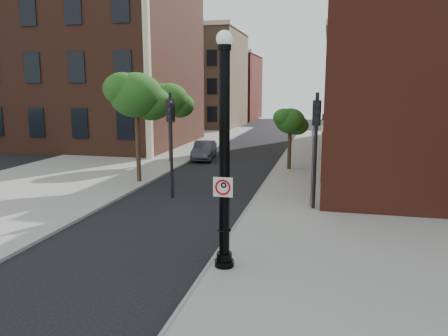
% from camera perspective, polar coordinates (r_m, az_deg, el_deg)
% --- Properties ---
extents(ground, '(120.00, 120.00, 0.00)m').
position_cam_1_polar(ground, '(13.65, -10.15, -11.53)').
color(ground, black).
rests_on(ground, ground).
extents(sidewalk_right, '(8.00, 60.00, 0.12)m').
position_cam_1_polar(sidewalk_right, '(22.16, 15.16, -2.97)').
color(sidewalk_right, gray).
rests_on(sidewalk_right, ground).
extents(sidewalk_left, '(10.00, 50.00, 0.12)m').
position_cam_1_polar(sidewalk_left, '(33.17, -12.12, 1.55)').
color(sidewalk_left, gray).
rests_on(sidewalk_left, ground).
extents(curb_edge, '(0.10, 60.00, 0.14)m').
position_cam_1_polar(curb_edge, '(22.36, 5.00, -2.50)').
color(curb_edge, gray).
rests_on(curb_edge, ground).
extents(victorian_building, '(18.60, 14.60, 17.95)m').
position_cam_1_polar(victorian_building, '(41.53, -18.00, 15.06)').
color(victorian_building, brown).
rests_on(victorian_building, ground).
extents(bg_building_tan_a, '(12.00, 12.00, 12.00)m').
position_cam_1_polar(bg_building_tan_a, '(58.17, -3.90, 11.37)').
color(bg_building_tan_a, '#977452').
rests_on(bg_building_tan_a, ground).
extents(bg_building_red, '(12.00, 12.00, 10.00)m').
position_cam_1_polar(bg_building_red, '(71.65, -0.53, 10.43)').
color(bg_building_red, maroon).
rests_on(bg_building_red, ground).
extents(lamppost, '(0.55, 0.55, 6.52)m').
position_cam_1_polar(lamppost, '(11.78, 0.05, 0.38)').
color(lamppost, black).
rests_on(lamppost, ground).
extents(no_parking_sign, '(0.54, 0.05, 0.54)m').
position_cam_1_polar(no_parking_sign, '(11.73, -0.14, -2.49)').
color(no_parking_sign, white).
rests_on(no_parking_sign, ground).
extents(parked_car, '(1.88, 4.07, 1.29)m').
position_cam_1_polar(parked_car, '(31.22, -2.61, 2.31)').
color(parked_car, '#333339').
rests_on(parked_car, ground).
extents(traffic_signal_left, '(0.35, 0.42, 4.84)m').
position_cam_1_polar(traffic_signal_left, '(20.08, -6.97, 5.23)').
color(traffic_signal_left, black).
rests_on(traffic_signal_left, ground).
extents(traffic_signal_right, '(0.34, 0.41, 4.88)m').
position_cam_1_polar(traffic_signal_right, '(18.07, 11.93, 4.58)').
color(traffic_signal_right, black).
rests_on(traffic_signal_right, ground).
extents(utility_pole, '(0.09, 0.09, 4.42)m').
position_cam_1_polar(utility_pole, '(18.50, 11.39, 1.36)').
color(utility_pole, '#999999').
rests_on(utility_pole, ground).
extents(street_tree_a, '(3.25, 2.93, 5.85)m').
position_cam_1_polar(street_tree_a, '(23.42, -11.27, 9.17)').
color(street_tree_a, '#2E2112').
rests_on(street_tree_a, ground).
extents(street_tree_b, '(2.98, 2.69, 5.36)m').
position_cam_1_polar(street_tree_b, '(29.61, -7.05, 8.77)').
color(street_tree_b, '#2E2112').
rests_on(street_tree_b, ground).
extents(street_tree_c, '(2.13, 1.93, 3.84)m').
position_cam_1_polar(street_tree_c, '(26.94, 8.69, 5.98)').
color(street_tree_c, '#2E2112').
rests_on(street_tree_c, ground).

